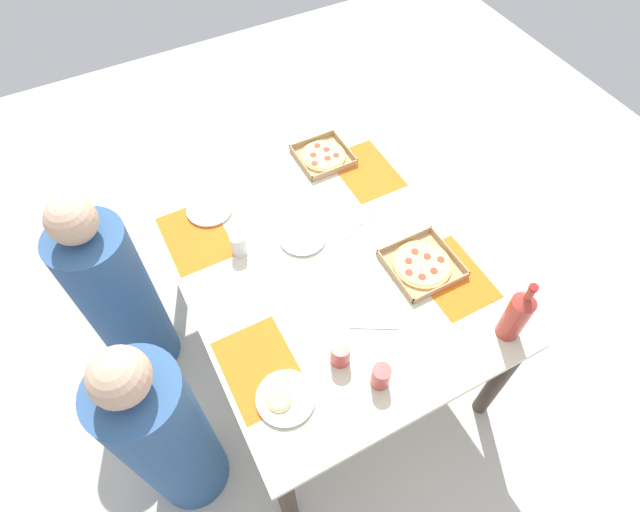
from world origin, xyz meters
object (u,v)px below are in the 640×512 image
at_px(pizza_box_center, 323,156).
at_px(cup_dark, 381,376).
at_px(plate_near_left, 303,237).
at_px(diner_left_seat, 167,437).
at_px(cup_spare, 239,244).
at_px(cup_clear_right, 340,354).
at_px(plate_far_left, 285,399).
at_px(pizza_box_corner_left, 422,265).
at_px(plate_near_right, 210,209).
at_px(soda_bottle, 517,315).
at_px(diner_right_seat, 119,299).

xyz_separation_m(pizza_box_center, cup_dark, (-1.13, 0.37, 0.04)).
height_order(plate_near_left, diner_left_seat, diner_left_seat).
distance_m(pizza_box_center, cup_spare, 0.68).
distance_m(pizza_box_center, cup_clear_right, 1.09).
height_order(pizza_box_center, cup_clear_right, cup_clear_right).
xyz_separation_m(cup_clear_right, cup_spare, (0.64, 0.14, 0.00)).
relative_size(plate_near_left, cup_dark, 1.94).
xyz_separation_m(plate_far_left, diner_left_seat, (0.15, 0.44, -0.21)).
distance_m(pizza_box_corner_left, cup_dark, 0.56).
xyz_separation_m(pizza_box_corner_left, pizza_box_center, (0.77, 0.06, 0.00)).
bearing_deg(plate_near_right, cup_dark, -166.68).
xyz_separation_m(soda_bottle, cup_dark, (0.05, 0.55, -0.08)).
relative_size(pizza_box_corner_left, plate_near_left, 1.35).
relative_size(plate_near_right, cup_dark, 1.96).
height_order(pizza_box_corner_left, plate_near_left, pizza_box_corner_left).
relative_size(pizza_box_corner_left, pizza_box_center, 1.11).
bearing_deg(cup_clear_right, plate_near_right, 10.37).
bearing_deg(cup_dark, plate_far_left, 73.00).
bearing_deg(cup_spare, soda_bottle, -137.58).
height_order(plate_near_left, plate_near_right, same).
height_order(plate_near_right, cup_dark, cup_dark).
bearing_deg(pizza_box_center, cup_dark, 161.91).
xyz_separation_m(soda_bottle, cup_clear_right, (0.20, 0.63, -0.08)).
xyz_separation_m(soda_bottle, cup_spare, (0.84, 0.77, -0.08)).
bearing_deg(plate_near_right, soda_bottle, -144.55).
height_order(pizza_box_corner_left, soda_bottle, soda_bottle).
bearing_deg(pizza_box_center, plate_far_left, 145.73).
bearing_deg(plate_far_left, cup_spare, -9.25).
xyz_separation_m(plate_near_right, cup_clear_right, (-0.92, -0.17, 0.04)).
bearing_deg(cup_clear_right, pizza_box_corner_left, -67.57).
bearing_deg(cup_dark, diner_left_seat, 71.84).
bearing_deg(pizza_box_corner_left, diner_left_seat, 94.91).
height_order(pizza_box_corner_left, cup_dark, cup_dark).
xyz_separation_m(pizza_box_corner_left, diner_left_seat, (-0.10, 1.20, -0.21)).
distance_m(pizza_box_corner_left, plate_near_left, 0.53).
relative_size(soda_bottle, diner_left_seat, 0.27).
relative_size(plate_near_right, diner_right_seat, 0.18).
xyz_separation_m(plate_near_right, diner_right_seat, (-0.11, 0.52, -0.23)).
distance_m(pizza_box_center, cup_dark, 1.19).
xyz_separation_m(plate_near_left, soda_bottle, (-0.78, -0.49, 0.12)).
relative_size(plate_near_left, diner_left_seat, 0.17).
relative_size(cup_clear_right, diner_left_seat, 0.09).
bearing_deg(diner_right_seat, cup_dark, -141.03).
height_order(pizza_box_center, plate_near_right, pizza_box_center).
xyz_separation_m(plate_near_right, cup_spare, (-0.28, -0.03, 0.05)).
relative_size(cup_clear_right, diner_right_seat, 0.09).
relative_size(cup_clear_right, cup_dark, 0.97).
height_order(pizza_box_corner_left, diner_left_seat, diner_left_seat).
distance_m(plate_near_left, cup_clear_right, 0.60).
bearing_deg(diner_left_seat, pizza_box_corner_left, -85.09).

